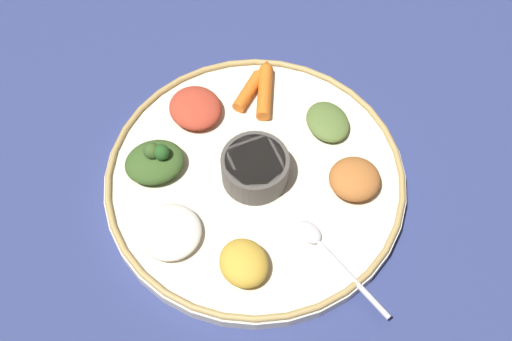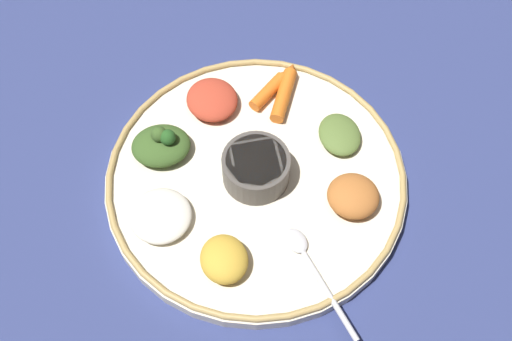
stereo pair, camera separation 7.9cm
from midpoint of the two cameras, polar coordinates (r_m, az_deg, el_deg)
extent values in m
plane|color=navy|center=(0.82, 2.75, -1.45)|extent=(2.40, 2.40, 0.00)
cylinder|color=beige|center=(0.81, 2.78, -1.12)|extent=(0.38, 0.38, 0.02)
torus|color=tan|center=(0.80, 2.82, -0.68)|extent=(0.38, 0.38, 0.01)
cylinder|color=#4C4742|center=(0.78, 2.87, -0.04)|extent=(0.08, 0.08, 0.04)
cylinder|color=#99471E|center=(0.77, 2.93, 0.62)|extent=(0.07, 0.07, 0.01)
ellipsoid|color=silver|center=(0.76, 6.62, -6.54)|extent=(0.04, 0.04, 0.01)
cylinder|color=silver|center=(0.74, 9.69, -11.25)|extent=(0.08, 0.10, 0.01)
ellipsoid|color=#385623|center=(0.81, -5.79, 1.99)|extent=(0.09, 0.08, 0.03)
sphere|color=#385623|center=(0.80, -5.94, 3.03)|extent=(0.02, 0.02, 0.02)
sphere|color=#23511E|center=(0.79, -5.13, 2.75)|extent=(0.02, 0.02, 0.02)
cylinder|color=orange|center=(0.86, 5.13, 6.53)|extent=(0.02, 0.08, 0.02)
cone|color=orange|center=(0.89, 5.78, 8.93)|extent=(0.02, 0.02, 0.02)
cylinder|color=orange|center=(0.86, 3.71, 6.86)|extent=(0.04, 0.06, 0.02)
cone|color=orange|center=(0.89, 5.21, 8.43)|extent=(0.02, 0.02, 0.02)
ellipsoid|color=gold|center=(0.73, 0.21, -8.24)|extent=(0.08, 0.08, 0.03)
ellipsoid|color=silver|center=(0.77, -5.66, -4.32)|extent=(0.11, 0.11, 0.02)
ellipsoid|color=#567033|center=(0.83, 10.20, 2.97)|extent=(0.08, 0.08, 0.02)
ellipsoid|color=#B73D28|center=(0.85, -1.32, 6.16)|extent=(0.10, 0.10, 0.03)
ellipsoid|color=#B2662D|center=(0.78, 11.56, -2.50)|extent=(0.07, 0.07, 0.03)
camera|label=1|loc=(0.04, -87.13, 4.85)|focal=44.61mm
camera|label=2|loc=(0.04, 92.87, -4.85)|focal=44.61mm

